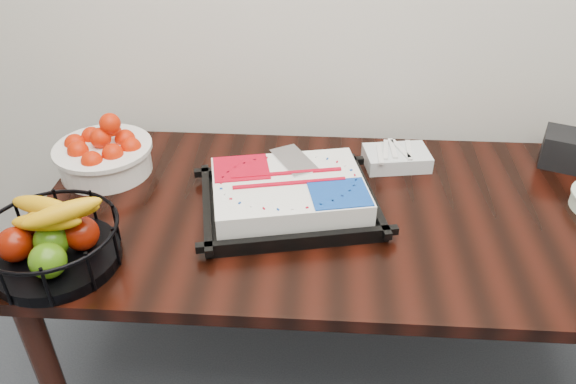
# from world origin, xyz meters

# --- Properties ---
(table) EXTENTS (1.80, 0.90, 0.75)m
(table) POSITION_xyz_m (0.00, 2.00, 0.66)
(table) COLOR black
(table) RESTS_ON ground
(cake_tray) EXTENTS (0.58, 0.49, 0.10)m
(cake_tray) POSITION_xyz_m (-0.14, 1.99, 0.80)
(cake_tray) COLOR black
(cake_tray) RESTS_ON table
(tangerine_bowl) EXTENTS (0.31, 0.31, 0.20)m
(tangerine_bowl) POSITION_xyz_m (-0.76, 2.16, 0.84)
(tangerine_bowl) COLOR white
(tangerine_bowl) RESTS_ON table
(fruit_basket) EXTENTS (0.35, 0.35, 0.19)m
(fruit_basket) POSITION_xyz_m (-0.74, 1.71, 0.83)
(fruit_basket) COLOR black
(fruit_basket) RESTS_ON table
(fork_bag) EXTENTS (0.23, 0.17, 0.06)m
(fork_bag) POSITION_xyz_m (0.20, 2.27, 0.78)
(fork_bag) COLOR silver
(fork_bag) RESTS_ON table
(napkin_box) EXTENTS (0.20, 0.18, 0.11)m
(napkin_box) POSITION_xyz_m (0.77, 2.31, 0.81)
(napkin_box) COLOR black
(napkin_box) RESTS_ON table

